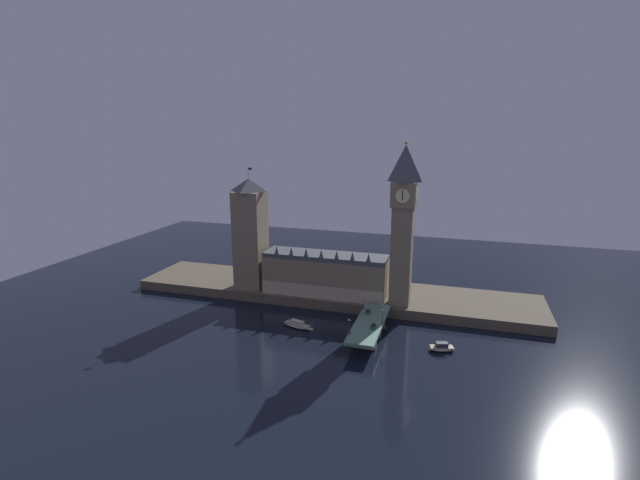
{
  "coord_description": "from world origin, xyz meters",
  "views": [
    {
      "loc": [
        64.0,
        -195.12,
        91.88
      ],
      "look_at": [
        -1.46,
        20.0,
        36.66
      ],
      "focal_mm": 26.0,
      "sensor_mm": 36.0,
      "label": 1
    }
  ],
  "objects_px": {
    "street_lamp_mid": "(383,314)",
    "boat_upstream": "(297,325)",
    "boat_downstream": "(442,348)",
    "street_lamp_near": "(349,325)",
    "victoria_tower": "(250,233)",
    "car_southbound_lead": "(373,326)",
    "street_lamp_far": "(363,300)",
    "pedestrian_near_rail": "(350,331)",
    "pedestrian_mid_walk": "(383,319)",
    "pedestrian_far_rail": "(363,308)",
    "car_northbound_lead": "(368,312)",
    "clock_tower": "(403,221)"
  },
  "relations": [
    {
      "from": "pedestrian_far_rail",
      "to": "pedestrian_near_rail",
      "type": "bearing_deg",
      "value": -90.0
    },
    {
      "from": "street_lamp_near",
      "to": "victoria_tower",
      "type": "bearing_deg",
      "value": 144.02
    },
    {
      "from": "pedestrian_far_rail",
      "to": "street_lamp_mid",
      "type": "relative_size",
      "value": 0.26
    },
    {
      "from": "car_northbound_lead",
      "to": "pedestrian_far_rail",
      "type": "bearing_deg",
      "value": 126.81
    },
    {
      "from": "pedestrian_mid_walk",
      "to": "victoria_tower",
      "type": "bearing_deg",
      "value": 158.44
    },
    {
      "from": "car_northbound_lead",
      "to": "street_lamp_near",
      "type": "height_order",
      "value": "street_lamp_near"
    },
    {
      "from": "victoria_tower",
      "to": "car_southbound_lead",
      "type": "distance_m",
      "value": 89.78
    },
    {
      "from": "clock_tower",
      "to": "street_lamp_near",
      "type": "distance_m",
      "value": 60.74
    },
    {
      "from": "street_lamp_near",
      "to": "car_southbound_lead",
      "type": "bearing_deg",
      "value": 47.87
    },
    {
      "from": "pedestrian_near_rail",
      "to": "street_lamp_mid",
      "type": "relative_size",
      "value": 0.25
    },
    {
      "from": "car_northbound_lead",
      "to": "pedestrian_far_rail",
      "type": "distance_m",
      "value": 4.55
    },
    {
      "from": "car_southbound_lead",
      "to": "street_lamp_far",
      "type": "height_order",
      "value": "street_lamp_far"
    },
    {
      "from": "pedestrian_near_rail",
      "to": "car_northbound_lead",
      "type": "bearing_deg",
      "value": 83.48
    },
    {
      "from": "street_lamp_far",
      "to": "boat_downstream",
      "type": "xyz_separation_m",
      "value": [
        37.76,
        -19.21,
        -10.0
      ]
    },
    {
      "from": "pedestrian_far_rail",
      "to": "street_lamp_near",
      "type": "relative_size",
      "value": 0.26
    },
    {
      "from": "street_lamp_near",
      "to": "boat_downstream",
      "type": "bearing_deg",
      "value": 15.16
    },
    {
      "from": "clock_tower",
      "to": "car_southbound_lead",
      "type": "bearing_deg",
      "value": -100.18
    },
    {
      "from": "boat_downstream",
      "to": "car_northbound_lead",
      "type": "bearing_deg",
      "value": 157.59
    },
    {
      "from": "clock_tower",
      "to": "street_lamp_mid",
      "type": "xyz_separation_m",
      "value": [
        -3.47,
        -31.45,
        -36.36
      ]
    },
    {
      "from": "pedestrian_far_rail",
      "to": "street_lamp_mid",
      "type": "bearing_deg",
      "value": -49.96
    },
    {
      "from": "car_northbound_lead",
      "to": "car_southbound_lead",
      "type": "relative_size",
      "value": 0.81
    },
    {
      "from": "car_southbound_lead",
      "to": "street_lamp_mid",
      "type": "distance_m",
      "value": 7.14
    },
    {
      "from": "car_northbound_lead",
      "to": "pedestrian_mid_walk",
      "type": "xyz_separation_m",
      "value": [
        8.17,
        -6.73,
        0.14
      ]
    },
    {
      "from": "pedestrian_near_rail",
      "to": "street_lamp_near",
      "type": "distance_m",
      "value": 3.44
    },
    {
      "from": "victoria_tower",
      "to": "street_lamp_near",
      "type": "relative_size",
      "value": 9.67
    },
    {
      "from": "pedestrian_mid_walk",
      "to": "pedestrian_far_rail",
      "type": "distance_m",
      "value": 15.04
    },
    {
      "from": "clock_tower",
      "to": "pedestrian_mid_walk",
      "type": "xyz_separation_m",
      "value": [
        -3.87,
        -28.38,
        -39.87
      ]
    },
    {
      "from": "car_southbound_lead",
      "to": "street_lamp_near",
      "type": "height_order",
      "value": "street_lamp_near"
    },
    {
      "from": "boat_upstream",
      "to": "boat_downstream",
      "type": "bearing_deg",
      "value": -3.6
    },
    {
      "from": "victoria_tower",
      "to": "car_southbound_lead",
      "type": "relative_size",
      "value": 14.04
    },
    {
      "from": "clock_tower",
      "to": "pedestrian_far_rail",
      "type": "xyz_separation_m",
      "value": [
        -14.76,
        -18.02,
        -39.76
      ]
    },
    {
      "from": "pedestrian_mid_walk",
      "to": "boat_downstream",
      "type": "xyz_separation_m",
      "value": [
        26.47,
        -7.56,
        -6.47
      ]
    },
    {
      "from": "clock_tower",
      "to": "boat_downstream",
      "type": "relative_size",
      "value": 6.85
    },
    {
      "from": "victoria_tower",
      "to": "street_lamp_near",
      "type": "height_order",
      "value": "victoria_tower"
    },
    {
      "from": "pedestrian_near_rail",
      "to": "boat_downstream",
      "type": "distance_m",
      "value": 39.11
    },
    {
      "from": "victoria_tower",
      "to": "pedestrian_far_rail",
      "type": "xyz_separation_m",
      "value": [
        67.65,
        -20.67,
        -27.32
      ]
    },
    {
      "from": "victoria_tower",
      "to": "boat_downstream",
      "type": "relative_size",
      "value": 5.63
    },
    {
      "from": "car_northbound_lead",
      "to": "boat_upstream",
      "type": "relative_size",
      "value": 0.25
    },
    {
      "from": "car_northbound_lead",
      "to": "boat_downstream",
      "type": "height_order",
      "value": "car_northbound_lead"
    },
    {
      "from": "pedestrian_near_rail",
      "to": "pedestrian_mid_walk",
      "type": "height_order",
      "value": "pedestrian_near_rail"
    },
    {
      "from": "pedestrian_near_rail",
      "to": "street_lamp_mid",
      "type": "bearing_deg",
      "value": 51.14
    },
    {
      "from": "victoria_tower",
      "to": "pedestrian_mid_walk",
      "type": "xyz_separation_m",
      "value": [
        78.54,
        -31.03,
        -27.43
      ]
    },
    {
      "from": "street_lamp_mid",
      "to": "boat_downstream",
      "type": "height_order",
      "value": "street_lamp_mid"
    },
    {
      "from": "pedestrian_far_rail",
      "to": "street_lamp_mid",
      "type": "distance_m",
      "value": 17.88
    },
    {
      "from": "pedestrian_mid_walk",
      "to": "car_northbound_lead",
      "type": "bearing_deg",
      "value": 140.53
    },
    {
      "from": "street_lamp_mid",
      "to": "street_lamp_far",
      "type": "height_order",
      "value": "street_lamp_far"
    },
    {
      "from": "street_lamp_mid",
      "to": "boat_upstream",
      "type": "distance_m",
      "value": 41.31
    },
    {
      "from": "pedestrian_near_rail",
      "to": "street_lamp_mid",
      "type": "height_order",
      "value": "street_lamp_mid"
    },
    {
      "from": "pedestrian_far_rail",
      "to": "street_lamp_near",
      "type": "height_order",
      "value": "street_lamp_near"
    },
    {
      "from": "car_southbound_lead",
      "to": "pedestrian_far_rail",
      "type": "relative_size",
      "value": 2.65
    }
  ]
}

